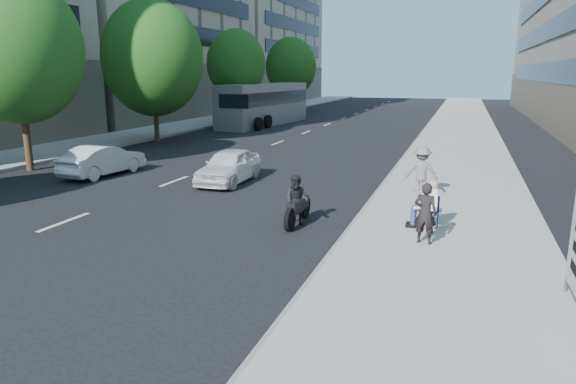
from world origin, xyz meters
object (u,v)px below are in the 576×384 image
at_px(white_sedan_mid, 103,160).
at_px(motorcycle, 297,203).
at_px(pedestrian_woman, 425,213).
at_px(seated_protester, 427,201).
at_px(jogger, 422,171).
at_px(white_sedan_near, 229,166).
at_px(bus, 265,105).

height_order(white_sedan_mid, motorcycle, motorcycle).
bearing_deg(motorcycle, pedestrian_woman, -13.27).
relative_size(seated_protester, pedestrian_woman, 0.87).
bearing_deg(seated_protester, jogger, 96.90).
xyz_separation_m(white_sedan_near, white_sedan_mid, (-5.58, -0.39, -0.02)).
bearing_deg(bus, seated_protester, -55.31).
relative_size(seated_protester, white_sedan_mid, 0.34).
xyz_separation_m(jogger, white_sedan_near, (-7.31, 0.57, -0.33)).
relative_size(jogger, motorcycle, 0.82).
xyz_separation_m(jogger, bus, (-14.33, 22.37, 0.65)).
relative_size(seated_protester, motorcycle, 0.64).
relative_size(pedestrian_woman, white_sedan_mid, 0.39).
distance_m(jogger, motorcycle, 5.06).
height_order(seated_protester, jogger, jogger).
bearing_deg(jogger, seated_protester, 92.25).
distance_m(seated_protester, pedestrian_woman, 1.32).
bearing_deg(seated_protester, white_sedan_near, 151.40).
distance_m(pedestrian_woman, white_sedan_mid, 14.34).
xyz_separation_m(seated_protester, white_sedan_mid, (-13.33, 3.84, -0.24)).
relative_size(white_sedan_near, white_sedan_mid, 0.99).
distance_m(white_sedan_near, bus, 22.93).
xyz_separation_m(pedestrian_woman, white_sedan_mid, (-13.37, 5.16, -0.26)).
relative_size(pedestrian_woman, bus, 0.12).
distance_m(seated_protester, white_sedan_mid, 13.87).
bearing_deg(motorcycle, white_sedan_near, 134.50).
distance_m(jogger, bus, 26.58).
distance_m(white_sedan_near, motorcycle, 6.26).
height_order(pedestrian_woman, white_sedan_near, pedestrian_woman).
height_order(seated_protester, white_sedan_mid, seated_protester).
distance_m(white_sedan_near, white_sedan_mid, 5.59).
relative_size(seated_protester, bus, 0.11).
height_order(white_sedan_near, white_sedan_mid, white_sedan_near).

